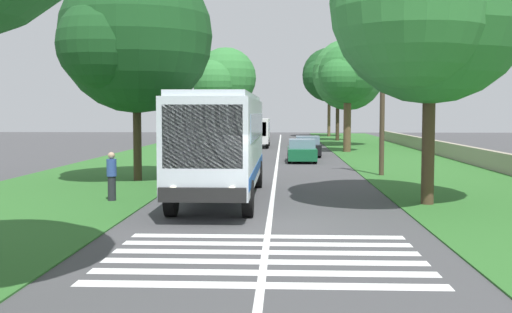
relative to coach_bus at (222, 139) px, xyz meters
name	(u,v)px	position (x,y,z in m)	size (l,w,h in m)	color
ground	(269,224)	(-5.07, -1.80, -2.15)	(160.00, 160.00, 0.00)	#424244
grass_verge_left	(118,172)	(9.93, 6.40, -2.13)	(120.00, 8.00, 0.04)	#2D6628
grass_verge_right	(437,173)	(9.93, -10.00, -2.13)	(120.00, 8.00, 0.04)	#2D6628
centre_line	(276,173)	(9.93, -1.80, -2.14)	(110.00, 0.16, 0.01)	silver
coach_bus	(222,139)	(0.00, 0.00, 0.00)	(11.16, 2.62, 3.73)	silver
zebra_crossing	(265,257)	(-9.13, -1.80, -2.14)	(4.95, 6.80, 0.01)	silver
trailing_car_0	(302,151)	(17.22, -3.34, -1.48)	(4.30, 1.78, 1.43)	#145933
trailing_car_1	(307,147)	(22.25, -3.88, -1.48)	(4.30, 1.78, 1.43)	black
trailing_minibus_0	(257,130)	(33.49, 0.14, -0.60)	(6.00, 2.14, 2.53)	silver
roadside_tree_left_0	(231,96)	(58.19, 4.56, 3.07)	(5.43, 4.49, 7.55)	#3D2D1E
roadside_tree_left_2	(221,77)	(47.03, 4.67, 4.79)	(5.48, 4.59, 9.35)	brown
roadside_tree_left_3	(134,40)	(5.72, 4.49, 4.16)	(7.83, 6.81, 9.83)	#3D2D1E
roadside_tree_left_4	(224,80)	(37.62, 3.51, 4.01)	(7.12, 5.85, 9.19)	brown
roadside_tree_right_0	(328,76)	(58.32, -7.72, 5.49)	(8.18, 6.82, 11.20)	brown
roadside_tree_right_1	(346,77)	(36.30, -7.91, 4.21)	(8.02, 6.54, 9.78)	#3D2D1E
roadside_tree_right_2	(346,76)	(26.89, -7.00, 3.76)	(5.45, 4.57, 8.31)	brown
roadside_tree_right_3	(424,10)	(-1.22, -6.80, 4.33)	(8.39, 6.70, 9.98)	#4C3826
roadside_tree_right_4	(337,84)	(46.59, -7.92, 4.01)	(5.55, 4.67, 8.59)	#3D2D1E
utility_pole	(382,90)	(8.49, -6.98, 2.02)	(0.24, 1.40, 7.96)	#473828
roadside_wall	(475,156)	(14.93, -13.40, -1.60)	(70.00, 0.40, 1.00)	#9E937F
pedestrian	(112,176)	(-0.91, 3.77, -1.24)	(0.34, 0.34, 1.69)	#26262D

